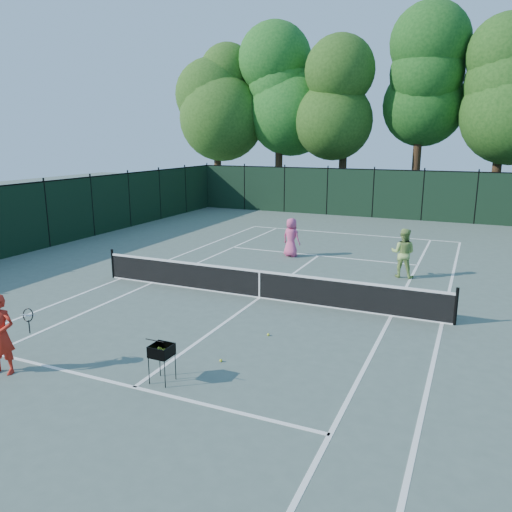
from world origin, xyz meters
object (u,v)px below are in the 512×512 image
at_px(player_green, 403,253).
at_px(loose_ball_near_cart, 221,360).
at_px(loose_ball_midcourt, 268,335).
at_px(ball_hopper, 161,351).
at_px(coach, 1,335).
at_px(player_pink, 291,237).

distance_m(player_green, loose_ball_near_cart, 9.44).
xyz_separation_m(player_green, loose_ball_midcourt, (-2.32, -7.14, -0.87)).
relative_size(ball_hopper, loose_ball_midcourt, 12.11).
bearing_deg(coach, loose_ball_near_cart, 14.79).
bearing_deg(loose_ball_midcourt, player_green, 72.02).
bearing_deg(loose_ball_midcourt, loose_ball_near_cart, -102.03).
relative_size(coach, player_pink, 1.06).
relative_size(player_pink, player_green, 0.92).
bearing_deg(player_green, ball_hopper, 74.63).
bearing_deg(loose_ball_near_cart, ball_hopper, -116.76).
bearing_deg(player_pink, loose_ball_near_cart, 116.39).
bearing_deg(ball_hopper, player_pink, 97.52).
bearing_deg(loose_ball_midcourt, ball_hopper, -108.49).
bearing_deg(ball_hopper, player_green, 72.39).
relative_size(coach, loose_ball_midcourt, 25.90).
height_order(ball_hopper, loose_ball_midcourt, ball_hopper).
height_order(player_pink, loose_ball_near_cart, player_pink).
relative_size(loose_ball_near_cart, loose_ball_midcourt, 1.00).
bearing_deg(loose_ball_near_cart, player_pink, 101.45).
relative_size(coach, loose_ball_near_cart, 25.90).
xyz_separation_m(coach, loose_ball_midcourt, (4.43, 4.23, -0.85)).
distance_m(coach, ball_hopper, 3.53).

